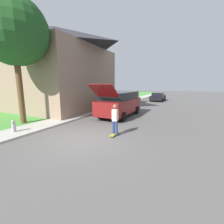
{
  "coord_description": "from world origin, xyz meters",
  "views": [
    {
      "loc": [
        4.57,
        -5.57,
        2.62
      ],
      "look_at": [
        0.37,
        2.73,
        0.9
      ],
      "focal_mm": 24.0,
      "sensor_mm": 36.0,
      "label": 1
    }
  ],
  "objects_px": {
    "skateboard": "(114,134)",
    "fire_hydrant": "(14,126)",
    "skateboarder": "(115,119)",
    "car_down_street": "(158,97)",
    "suv_parked": "(120,103)",
    "lawn_tree_near": "(14,32)"
  },
  "relations": [
    {
      "from": "car_down_street",
      "to": "fire_hydrant",
      "type": "height_order",
      "value": "car_down_street"
    },
    {
      "from": "car_down_street",
      "to": "skateboard",
      "type": "xyz_separation_m",
      "value": [
        1.06,
        -18.39,
        -0.58
      ]
    },
    {
      "from": "suv_parked",
      "to": "skateboarder",
      "type": "bearing_deg",
      "value": -69.08
    },
    {
      "from": "skateboard",
      "to": "skateboarder",
      "type": "bearing_deg",
      "value": 67.04
    },
    {
      "from": "skateboard",
      "to": "fire_hydrant",
      "type": "bearing_deg",
      "value": -156.97
    },
    {
      "from": "lawn_tree_near",
      "to": "skateboard",
      "type": "xyz_separation_m",
      "value": [
        6.44,
        0.65,
        -5.67
      ]
    },
    {
      "from": "car_down_street",
      "to": "skateboarder",
      "type": "relative_size",
      "value": 2.81
    },
    {
      "from": "lawn_tree_near",
      "to": "suv_parked",
      "type": "xyz_separation_m",
      "value": [
        4.68,
        5.33,
        -4.66
      ]
    },
    {
      "from": "lawn_tree_near",
      "to": "skateboard",
      "type": "distance_m",
      "value": 8.6
    },
    {
      "from": "lawn_tree_near",
      "to": "skateboarder",
      "type": "xyz_separation_m",
      "value": [
        6.46,
        0.69,
        -4.85
      ]
    },
    {
      "from": "lawn_tree_near",
      "to": "skateboard",
      "type": "relative_size",
      "value": 9.83
    },
    {
      "from": "lawn_tree_near",
      "to": "skateboard",
      "type": "bearing_deg",
      "value": 5.73
    },
    {
      "from": "car_down_street",
      "to": "skateboard",
      "type": "bearing_deg",
      "value": -86.7
    },
    {
      "from": "car_down_street",
      "to": "fire_hydrant",
      "type": "xyz_separation_m",
      "value": [
        -3.92,
        -20.51,
        -0.24
      ]
    },
    {
      "from": "lawn_tree_near",
      "to": "fire_hydrant",
      "type": "distance_m",
      "value": 5.72
    },
    {
      "from": "lawn_tree_near",
      "to": "car_down_street",
      "type": "bearing_deg",
      "value": 74.23
    },
    {
      "from": "suv_parked",
      "to": "skateboard",
      "type": "relative_size",
      "value": 7.4
    },
    {
      "from": "car_down_street",
      "to": "skateboarder",
      "type": "bearing_deg",
      "value": -86.63
    },
    {
      "from": "skateboard",
      "to": "suv_parked",
      "type": "bearing_deg",
      "value": 110.52
    },
    {
      "from": "skateboard",
      "to": "car_down_street",
      "type": "bearing_deg",
      "value": 93.3
    },
    {
      "from": "skateboarder",
      "to": "fire_hydrant",
      "type": "distance_m",
      "value": 5.47
    },
    {
      "from": "fire_hydrant",
      "to": "suv_parked",
      "type": "bearing_deg",
      "value": 64.61
    }
  ]
}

